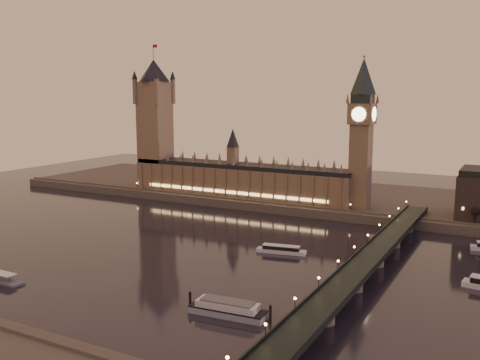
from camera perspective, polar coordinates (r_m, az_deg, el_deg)
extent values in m
plane|color=black|center=(295.15, -4.38, -7.47)|extent=(700.00, 700.00, 0.00)
cube|color=#423D35|center=(428.92, 11.06, -1.92)|extent=(560.00, 130.00, 6.00)
cube|color=brown|center=(412.94, -0.03, -0.20)|extent=(180.00, 26.00, 22.00)
cube|color=black|center=(411.07, -0.03, 1.53)|extent=(180.00, 22.00, 3.20)
cube|color=#FFCC7F|center=(402.33, -0.95, -1.32)|extent=(153.00, 0.25, 2.20)
cube|color=brown|center=(452.16, -9.03, 4.72)|extent=(22.00, 22.00, 88.00)
cone|color=black|center=(451.19, -9.20, 11.44)|extent=(31.68, 31.68, 18.00)
cylinder|color=black|center=(452.05, -9.25, 13.34)|extent=(0.44, 0.44, 12.00)
cube|color=maroon|center=(451.08, -9.04, 13.93)|extent=(4.00, 0.15, 2.50)
cube|color=brown|center=(375.41, 12.71, 1.40)|extent=(13.00, 13.00, 58.00)
cube|color=brown|center=(372.35, 12.90, 6.89)|extent=(16.00, 16.00, 14.00)
cylinder|color=#FFEAA5|center=(364.48, 12.56, 6.86)|extent=(9.60, 0.35, 9.60)
cylinder|color=#FFEAA5|center=(374.61, 11.69, 6.95)|extent=(0.35, 9.60, 9.60)
cube|color=black|center=(372.12, 12.96, 8.43)|extent=(13.00, 13.00, 6.00)
cone|color=black|center=(372.27, 13.04, 10.74)|extent=(17.68, 17.68, 24.00)
sphere|color=gold|center=(372.89, 13.12, 12.74)|extent=(2.00, 2.00, 2.00)
cube|color=black|center=(257.10, 13.34, -8.38)|extent=(13.00, 260.00, 2.00)
cube|color=black|center=(258.23, 11.99, -7.91)|extent=(0.60, 260.00, 1.00)
cube|color=black|center=(255.23, 14.73, -8.22)|extent=(0.60, 260.00, 1.00)
cylinder|color=black|center=(355.42, 23.84, -3.72)|extent=(0.70, 0.70, 7.73)
sphere|color=black|center=(354.60, 23.88, -3.09)|extent=(5.15, 5.15, 5.15)
cube|color=silver|center=(289.99, 4.41, -7.58)|extent=(27.07, 10.61, 1.94)
cube|color=black|center=(289.44, 4.41, -7.21)|extent=(20.12, 8.31, 1.94)
cube|color=silver|center=(289.11, 4.42, -6.99)|extent=(20.68, 8.63, 0.35)
cube|color=#848FA8|center=(212.31, -1.32, -13.92)|extent=(31.00, 10.92, 2.47)
cube|color=black|center=(211.74, -1.33, -13.55)|extent=(31.00, 10.92, 0.48)
cube|color=silver|center=(211.17, -1.33, -13.19)|extent=(25.24, 9.53, 2.47)
cube|color=#595B5E|center=(210.58, -1.33, -12.79)|extent=(21.37, 8.28, 0.67)
cylinder|color=black|center=(219.59, -5.34, -12.59)|extent=(1.05, 1.05, 6.46)
cylinder|color=black|center=(206.26, 3.26, -14.05)|extent=(1.05, 1.05, 6.46)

